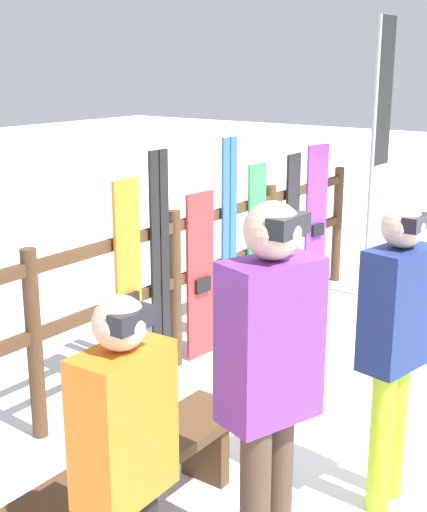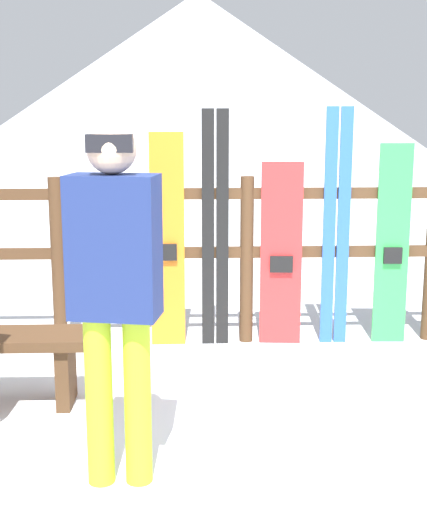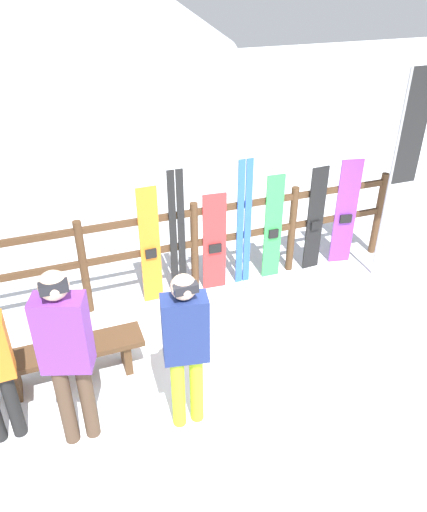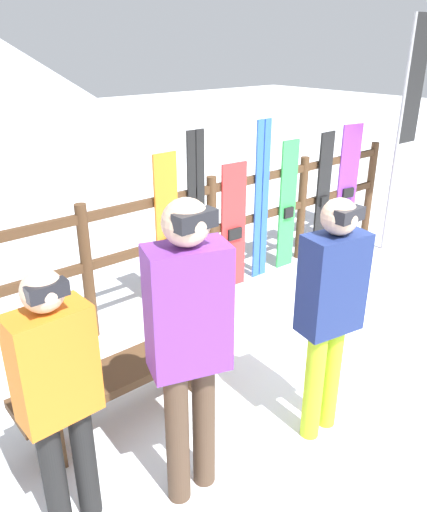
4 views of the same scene
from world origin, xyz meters
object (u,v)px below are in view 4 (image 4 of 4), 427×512
Objects in this scene: snowboard_green at (287,206)px; snowboard_black_stripe at (323,195)px; person_purple at (189,336)px; snowboard_purple at (347,187)px; person_navy at (330,305)px; snowboard_orange at (167,237)px; person_orange at (58,389)px; ski_pair_black at (196,220)px; bench at (125,380)px; snowboard_red at (233,228)px; rental_flag at (408,106)px; ski_pair_blue at (261,202)px.

snowboard_green is 0.99× the size of snowboard_black_stripe.
snowboard_green is at bearing 33.50° from person_purple.
snowboard_black_stripe is 0.48m from snowboard_purple.
snowboard_purple is (2.94, 2.02, -0.20)m from person_navy.
snowboard_purple is (3.91, 1.86, -0.30)m from person_purple.
person_navy reaches higher than snowboard_orange.
snowboard_orange reaches higher than person_orange.
ski_pair_black is 1.12× the size of snowboard_purple.
ski_pair_black is (1.48, 1.10, 0.53)m from bench.
bench is at bearing -136.12° from snowboard_orange.
snowboard_red reaches higher than bench.
bench is 1.10× the size of snowboard_red.
snowboard_orange is at bearing 180.00° from snowboard_green.
person_navy is 0.60× the size of rental_flag.
person_navy is 1.10× the size of snowboard_black_stripe.
bench is at bearing -158.63° from snowboard_green.
snowboard_purple is at bearing 0.00° from snowboard_black_stripe.
snowboard_red is (1.97, 1.09, 0.34)m from bench.
ski_pair_blue is 0.44m from snowboard_green.
rental_flag reaches higher than snowboard_black_stripe.
snowboard_purple is at bearing -0.00° from snowboard_orange.
snowboard_red is at bearing -179.49° from ski_pair_blue.
person_purple reaches higher than person_orange.
rental_flag is (1.90, -0.45, 0.89)m from ski_pair_blue.
person_orange is 2.67m from ski_pair_black.
person_purple is 1.04× the size of ski_pair_black.
snowboard_black_stripe is at bearing 0.01° from snowboard_red.
snowboard_orange is (0.18, 2.02, -0.19)m from person_navy.
snowboard_green is (1.83, 2.02, -0.24)m from person_navy.
ski_pair_black is 0.99× the size of ski_pair_blue.
snowboard_green is 0.54× the size of rental_flag.
snowboard_red is at bearing 29.01° from bench.
snowboard_red is at bearing -0.42° from ski_pair_black.
ski_pair_blue is at bearing 0.00° from ski_pair_black.
snowboard_green reaches higher than bench.
person_orange is at bearing -140.75° from bench.
ski_pair_black is (1.50, 1.86, -0.20)m from person_purple.
person_orange is at bearing -142.69° from ski_pair_black.
snowboard_orange is at bearing 179.99° from snowboard_red.
person_purple is 2.74m from snowboard_red.
snowboard_orange is 0.90× the size of ski_pair_blue.
ski_pair_blue is (0.89, 0.00, 0.01)m from ski_pair_black.
snowboard_purple reaches higher than snowboard_black_stripe.
rental_flag is (0.85, -0.45, 1.02)m from snowboard_black_stripe.
person_navy is at bearing -145.54° from snowboard_purple.
snowboard_black_stripe is at bearing -180.00° from snowboard_purple.
ski_pair_blue is at bearing 37.95° from person_purple.
snowboard_purple is (1.53, -0.00, -0.10)m from ski_pair_blue.
snowboard_black_stripe is (1.45, 0.00, 0.07)m from snowboard_red.
snowboard_orange is 1.24m from ski_pair_blue.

